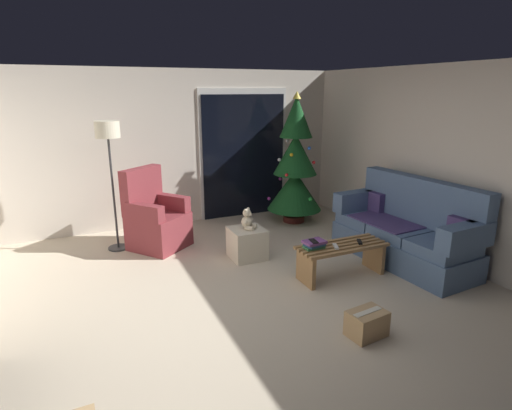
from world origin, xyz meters
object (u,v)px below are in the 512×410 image
remote_black (360,242)px  ottoman (247,243)px  armchair (156,220)px  couch (406,231)px  book_stack (314,244)px  remote_white (336,246)px  christmas_tree (295,167)px  cardboard_box_taped_mid_floor (367,323)px  teddy_bear_cream (248,220)px  floor_lamp (108,142)px  cell_phone (314,241)px  coffee_table (341,255)px

remote_black → ottoman: (-1.03, 1.03, -0.22)m
armchair → ottoman: (1.02, -0.90, -0.20)m
couch → book_stack: couch is taller
remote_white → book_stack: book_stack is taller
christmas_tree → cardboard_box_taped_mid_floor: size_ratio=5.78×
book_stack → teddy_bear_cream: (-0.43, 0.95, 0.07)m
couch → book_stack: 1.42m
couch → remote_white: (-1.18, -0.11, 0.02)m
teddy_bear_cream → floor_lamp: bearing=145.5°
armchair → ottoman: bearing=-41.4°
cell_phone → christmas_tree: christmas_tree is taller
couch → floor_lamp: bearing=149.7°
book_stack → cardboard_box_taped_mid_floor: 1.23m
book_stack → christmas_tree: size_ratio=0.12×
christmas_tree → book_stack: bearing=-113.6°
couch → coffee_table: size_ratio=1.81×
armchair → floor_lamp: (-0.52, 0.15, 1.10)m
coffee_table → teddy_bear_cream: bearing=128.7°
christmas_tree → cardboard_box_taped_mid_floor: bearing=-108.1°
cardboard_box_taped_mid_floor → cell_phone: bearing=83.6°
couch → cell_phone: couch is taller
remote_black → cardboard_box_taped_mid_floor: bearing=84.4°
cell_phone → floor_lamp: size_ratio=0.08×
remote_white → cell_phone: 0.29m
coffee_table → armchair: armchair is taller
floor_lamp → couch: bearing=-30.3°
coffee_table → armchair: (-1.82, 1.90, 0.13)m
cell_phone → christmas_tree: 2.35m
remote_white → cell_phone: cell_phone is taller
coffee_table → armchair: bearing=133.8°
christmas_tree → teddy_bear_cream: christmas_tree is taller
remote_white → cardboard_box_taped_mid_floor: (-0.40, -1.09, -0.30)m
couch → remote_black: couch is taller
book_stack → floor_lamp: size_ratio=0.15×
couch → armchair: armchair is taller
floor_lamp → cardboard_box_taped_mid_floor: (1.82, -3.18, -1.38)m
remote_white → cardboard_box_taped_mid_floor: 1.20m
cell_phone → armchair: (-1.43, 1.88, -0.11)m
book_stack → cell_phone: bearing=-137.0°
armchair → coffee_table: bearing=-46.2°
book_stack → armchair: (-1.46, 1.86, -0.06)m
cell_phone → ottoman: bearing=121.9°
couch → ottoman: (-1.86, 0.93, -0.20)m
armchair → floor_lamp: 1.23m
cardboard_box_taped_mid_floor → ottoman: bearing=97.6°
coffee_table → couch: bearing=3.7°
cell_phone → christmas_tree: size_ratio=0.07×
couch → armchair: size_ratio=1.76×
ottoman → teddy_bear_cream: teddy_bear_cream is taller
cardboard_box_taped_mid_floor → book_stack: bearing=82.5°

